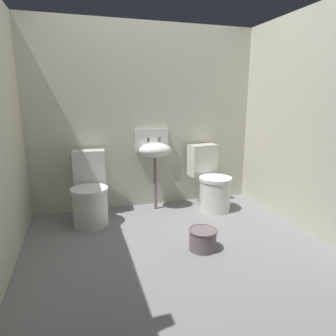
{
  "coord_description": "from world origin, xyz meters",
  "views": [
    {
      "loc": [
        -0.82,
        -2.38,
        1.37
      ],
      "look_at": [
        0.0,
        0.31,
        0.7
      ],
      "focal_mm": 31.75,
      "sensor_mm": 36.0,
      "label": 1
    }
  ],
  "objects_px": {
    "sink": "(155,149)",
    "bucket": "(203,239)",
    "toilet_left": "(90,194)",
    "toilet_right": "(211,183)"
  },
  "relations": [
    {
      "from": "toilet_left",
      "to": "sink",
      "type": "bearing_deg",
      "value": -161.68
    },
    {
      "from": "toilet_right",
      "to": "sink",
      "type": "bearing_deg",
      "value": -24.79
    },
    {
      "from": "toilet_left",
      "to": "toilet_right",
      "type": "height_order",
      "value": "same"
    },
    {
      "from": "toilet_left",
      "to": "bucket",
      "type": "bearing_deg",
      "value": 139.76
    },
    {
      "from": "toilet_left",
      "to": "toilet_right",
      "type": "bearing_deg",
      "value": -174.98
    },
    {
      "from": "bucket",
      "to": "toilet_right",
      "type": "bearing_deg",
      "value": 61.36
    },
    {
      "from": "toilet_left",
      "to": "sink",
      "type": "xyz_separation_m",
      "value": [
        0.79,
        0.19,
        0.43
      ]
    },
    {
      "from": "bucket",
      "to": "sink",
      "type": "bearing_deg",
      "value": 97.75
    },
    {
      "from": "sink",
      "to": "bucket",
      "type": "relative_size",
      "value": 3.72
    },
    {
      "from": "sink",
      "to": "bucket",
      "type": "xyz_separation_m",
      "value": [
        0.16,
        -1.15,
        -0.65
      ]
    }
  ]
}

